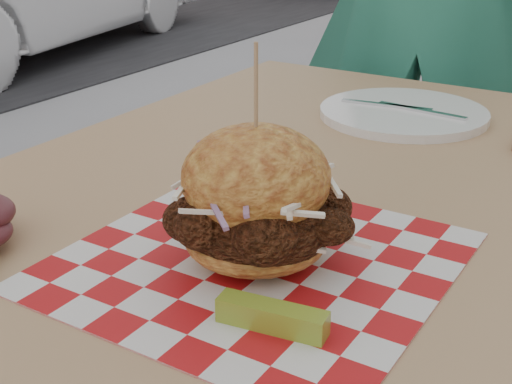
% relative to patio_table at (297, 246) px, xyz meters
% --- Properties ---
extents(patio_table, '(0.80, 1.20, 0.75)m').
position_rel_patio_table_xyz_m(patio_table, '(0.00, 0.00, 0.00)').
color(patio_table, tan).
rests_on(patio_table, ground).
extents(patio_chair, '(0.43, 0.44, 0.95)m').
position_rel_patio_table_xyz_m(patio_chair, '(0.00, 1.08, -0.12)').
color(patio_chair, tan).
rests_on(patio_chair, ground).
extents(paper_liner, '(0.36, 0.36, 0.00)m').
position_rel_patio_table_xyz_m(paper_liner, '(0.05, -0.19, 0.08)').
color(paper_liner, red).
rests_on(paper_liner, patio_table).
extents(sandwich, '(0.19, 0.19, 0.22)m').
position_rel_patio_table_xyz_m(sandwich, '(0.05, -0.19, 0.14)').
color(sandwich, gold).
rests_on(sandwich, paper_liner).
extents(pickle_spear, '(0.10, 0.04, 0.02)m').
position_rel_patio_table_xyz_m(pickle_spear, '(0.13, -0.28, 0.09)').
color(pickle_spear, '#8EA931').
rests_on(pickle_spear, paper_liner).
extents(place_setting, '(0.27, 0.27, 0.02)m').
position_rel_patio_table_xyz_m(place_setting, '(0.00, 0.35, 0.09)').
color(place_setting, white).
rests_on(place_setting, patio_table).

